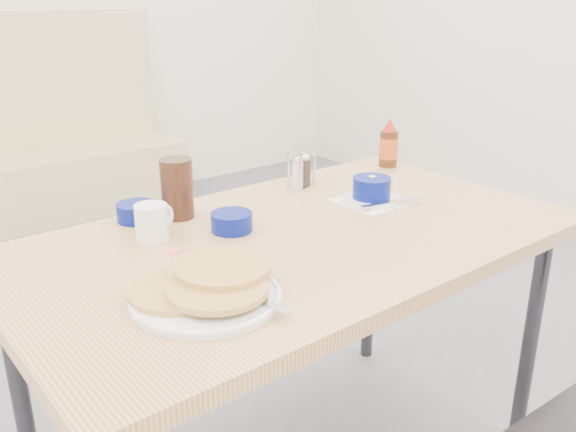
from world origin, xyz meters
TOP-DOWN VIEW (x-y plane):
  - booth_bench at (0.00, 2.78)m, footprint 1.90×0.56m
  - dining_table at (0.00, 0.25)m, footprint 1.40×0.80m
  - pancake_plate at (-0.36, 0.10)m, footprint 0.30×0.31m
  - coffee_mug at (-0.29, 0.44)m, footprint 0.11×0.08m
  - grits_setting at (0.32, 0.30)m, footprint 0.20×0.19m
  - creamer_bowl at (-0.27, 0.58)m, footprint 0.10×0.10m
  - butter_bowl at (-0.11, 0.37)m, footprint 0.10×0.10m
  - amber_tumbler at (-0.17, 0.54)m, footprint 0.10×0.10m
  - condiment_caddy at (0.26, 0.54)m, footprint 0.11×0.08m
  - syrup_bottle at (0.64, 0.53)m, footprint 0.06×0.06m
  - sugar_wrapper at (-0.29, 0.35)m, footprint 0.05×0.04m

SIDE VIEW (x-z plane):
  - booth_bench at x=0.00m, z-range -0.26..0.96m
  - dining_table at x=0.00m, z-range 0.32..1.08m
  - sugar_wrapper at x=-0.29m, z-range 0.76..0.76m
  - pancake_plate at x=-0.36m, z-range 0.76..0.81m
  - creamer_bowl at x=-0.27m, z-range 0.76..0.81m
  - butter_bowl at x=-0.11m, z-range 0.76..0.81m
  - grits_setting at x=0.32m, z-range 0.75..0.83m
  - condiment_caddy at x=0.26m, z-range 0.74..0.86m
  - coffee_mug at x=-0.29m, z-range 0.76..0.85m
  - syrup_bottle at x=0.64m, z-range 0.75..0.91m
  - amber_tumbler at x=-0.17m, z-range 0.76..0.92m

